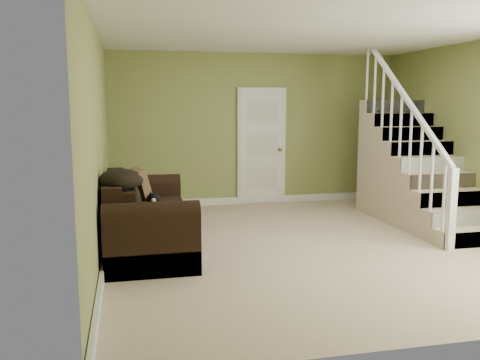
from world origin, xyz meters
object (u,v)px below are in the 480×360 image
cat (153,200)px  banana (160,215)px  side_table (136,204)px  sofa (144,221)px

cat → banana: cat is taller
side_table → banana: (0.25, -1.76, 0.21)m
cat → banana: 0.57m
sofa → side_table: sofa is taller
side_table → banana: size_ratio=4.77×
banana → side_table: bearing=71.6°
cat → banana: (0.05, -0.56, -0.06)m
sofa → banana: size_ratio=13.24×
sofa → side_table: 1.32m
sofa → banana: sofa is taller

